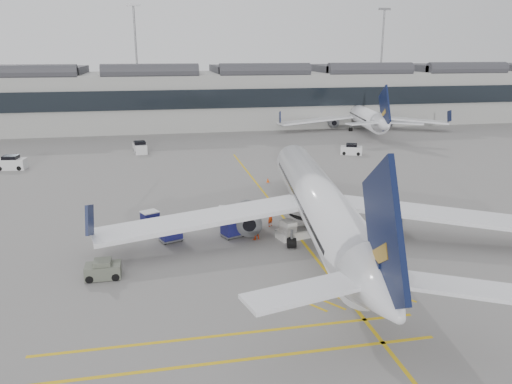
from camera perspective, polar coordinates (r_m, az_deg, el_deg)
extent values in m
plane|color=gray|center=(38.11, -8.06, -8.31)|extent=(220.00, 220.00, 0.00)
cube|color=#9E9E99|center=(107.24, -10.70, 10.28)|extent=(200.00, 20.00, 11.00)
cube|color=black|center=(97.00, -10.61, 10.31)|extent=(200.00, 0.50, 3.60)
cube|color=#38383D|center=(106.84, -10.87, 13.59)|extent=(200.00, 18.00, 1.40)
cylinder|color=slate|center=(120.85, -13.45, 14.07)|extent=(0.44, 0.44, 25.00)
cube|color=slate|center=(121.19, -13.86, 20.07)|extent=(3.00, 0.60, 0.50)
cylinder|color=slate|center=(133.42, 14.11, 14.16)|extent=(0.44, 0.44, 25.00)
cube|color=slate|center=(133.74, 14.49, 19.60)|extent=(3.00, 0.60, 0.50)
cube|color=gold|center=(48.79, 2.97, -2.67)|extent=(0.25, 60.00, 0.01)
cylinder|color=white|center=(42.77, 7.12, -0.93)|extent=(7.95, 31.01, 3.86)
cone|color=white|center=(59.45, 4.02, 3.93)|extent=(4.37, 4.58, 3.86)
cone|color=white|center=(26.53, 14.39, -11.28)|extent=(4.48, 5.40, 3.86)
cube|color=white|center=(40.88, -6.08, -3.06)|extent=(17.81, 6.75, 0.36)
cube|color=white|center=(44.51, 19.88, -2.36)|extent=(17.31, 10.89, 0.36)
cylinder|color=slate|center=(43.06, -0.89, -2.98)|extent=(2.63, 3.95, 2.15)
cylinder|color=slate|center=(45.21, 14.36, -2.57)|extent=(2.63, 3.95, 2.15)
cube|color=#0B1333|center=(25.91, 14.41, -5.00)|extent=(1.35, 7.78, 8.59)
cylinder|color=black|center=(54.73, 4.74, -0.27)|extent=(0.37, 0.69, 0.66)
cylinder|color=black|center=(40.90, 4.10, -5.83)|extent=(0.82, 0.91, 0.82)
cylinder|color=black|center=(41.89, 11.10, -5.57)|extent=(0.82, 0.91, 0.82)
cylinder|color=white|center=(104.04, 11.83, 8.66)|extent=(7.80, 28.63, 3.56)
cone|color=white|center=(119.59, 9.92, 9.67)|extent=(4.09, 4.28, 3.56)
cone|color=white|center=(88.27, 14.49, 7.49)|extent=(4.20, 5.03, 3.56)
cube|color=white|center=(100.88, 7.00, 8.17)|extent=(16.44, 5.98, 0.33)
cube|color=white|center=(105.42, 16.78, 7.95)|extent=(15.92, 10.27, 0.33)
cylinder|color=slate|center=(103.46, 8.75, 7.93)|extent=(2.48, 3.67, 1.99)
cylinder|color=slate|center=(106.19, 14.62, 7.80)|extent=(2.48, 3.67, 1.99)
cube|color=#0B1333|center=(88.49, 14.50, 9.25)|extent=(1.37, 7.17, 7.93)
cylinder|color=black|center=(114.87, 10.41, 8.04)|extent=(0.35, 0.64, 0.61)
cylinder|color=black|center=(101.54, 10.78, 7.06)|extent=(0.77, 0.85, 0.76)
cylinder|color=black|center=(102.75, 13.36, 7.01)|extent=(0.77, 0.85, 0.76)
cube|color=silver|center=(43.38, 5.02, -4.61)|extent=(4.33, 2.65, 0.75)
cube|color=black|center=(43.65, 6.23, -3.32)|extent=(3.80, 2.12, 1.58)
cube|color=silver|center=(42.54, 3.70, -3.93)|extent=(1.30, 1.60, 0.96)
cylinder|color=black|center=(42.10, 3.83, -5.44)|extent=(0.50, 0.31, 0.47)
cylinder|color=black|center=(43.29, 2.81, -4.80)|extent=(0.50, 0.31, 0.47)
cylinder|color=black|center=(43.63, 7.20, -4.75)|extent=(0.50, 0.31, 0.47)
cylinder|color=black|center=(44.78, 6.12, -4.16)|extent=(0.50, 0.31, 0.47)
cube|color=gray|center=(46.37, -3.47, -3.48)|extent=(1.87, 1.71, 0.11)
cube|color=navy|center=(46.14, -3.48, -2.63)|extent=(1.73, 1.62, 1.31)
cube|color=silver|center=(45.92, -3.50, -1.82)|extent=(1.79, 1.68, 0.09)
cylinder|color=black|center=(46.07, -4.36, -3.71)|extent=(0.22, 0.15, 0.20)
cylinder|color=black|center=(46.98, -4.10, -3.31)|extent=(0.22, 0.15, 0.20)
cylinder|color=black|center=(45.81, -2.82, -3.80)|extent=(0.22, 0.15, 0.20)
cylinder|color=black|center=(46.73, -2.58, -3.39)|extent=(0.22, 0.15, 0.20)
cube|color=gray|center=(43.31, -2.72, -4.86)|extent=(2.17, 1.99, 0.12)
cube|color=navy|center=(43.02, -2.74, -3.83)|extent=(2.00, 1.89, 1.50)
cube|color=silver|center=(42.76, -2.75, -2.84)|extent=(2.07, 1.95, 0.10)
cylinder|color=black|center=(42.54, -3.18, -5.37)|extent=(0.25, 0.18, 0.23)
cylinder|color=black|center=(43.46, -3.93, -4.91)|extent=(0.25, 0.18, 0.23)
cylinder|color=black|center=(43.22, -1.51, -5.00)|extent=(0.25, 0.18, 0.23)
cylinder|color=black|center=(44.13, -2.28, -4.55)|extent=(0.25, 0.18, 0.23)
cube|color=gray|center=(42.92, -9.70, -5.27)|extent=(2.19, 2.01, 0.13)
cube|color=navy|center=(42.63, -9.76, -4.21)|extent=(2.03, 1.90, 1.53)
cube|color=silver|center=(42.36, -9.81, -3.19)|extent=(2.10, 1.97, 0.11)
cylinder|color=black|center=(42.20, -10.33, -5.79)|extent=(0.25, 0.18, 0.23)
cylinder|color=black|center=(43.22, -10.90, -5.29)|extent=(0.25, 0.18, 0.23)
cylinder|color=black|center=(42.70, -8.48, -5.44)|extent=(0.25, 0.18, 0.23)
cylinder|color=black|center=(43.71, -9.09, -4.95)|extent=(0.25, 0.18, 0.23)
cube|color=gray|center=(46.21, -11.96, -3.88)|extent=(1.92, 1.79, 0.11)
cube|color=navy|center=(45.98, -12.01, -3.04)|extent=(1.78, 1.69, 1.30)
cube|color=silver|center=(45.77, -12.06, -2.23)|extent=(1.84, 1.75, 0.09)
cylinder|color=black|center=(45.57, -12.41, -4.28)|extent=(0.22, 0.17, 0.20)
cylinder|color=black|center=(46.42, -12.92, -3.93)|extent=(0.22, 0.17, 0.20)
cylinder|color=black|center=(46.06, -10.99, -3.97)|extent=(0.22, 0.17, 0.20)
cylinder|color=black|center=(46.90, -11.52, -3.64)|extent=(0.22, 0.17, 0.20)
imported|color=red|center=(45.53, 1.66, -2.95)|extent=(0.71, 0.68, 1.64)
imported|color=#EF420C|center=(42.39, -0.10, -4.40)|extent=(0.96, 0.85, 1.64)
cube|color=#585C4E|center=(37.21, -17.07, -8.61)|extent=(2.44, 1.47, 0.98)
cube|color=#585C4E|center=(36.98, -17.14, -7.78)|extent=(1.17, 1.17, 0.49)
cylinder|color=black|center=(36.86, -18.50, -9.44)|extent=(0.55, 0.25, 0.55)
cylinder|color=black|center=(38.00, -18.28, -8.63)|extent=(0.55, 0.25, 0.55)
cylinder|color=black|center=(36.65, -15.75, -9.34)|extent=(0.55, 0.25, 0.55)
cylinder|color=black|center=(37.80, -15.62, -8.53)|extent=(0.55, 0.25, 0.55)
cone|color=#F24C0A|center=(60.77, 1.37, 1.36)|extent=(0.38, 0.38, 0.53)
cone|color=#F24C0A|center=(47.79, 5.55, -2.80)|extent=(0.38, 0.38, 0.53)
cube|color=silver|center=(75.01, -26.16, 2.88)|extent=(3.89, 2.27, 1.44)
cube|color=black|center=(74.84, -26.24, 3.53)|extent=(2.04, 1.95, 0.62)
cylinder|color=black|center=(74.81, -27.22, 2.39)|extent=(0.64, 0.30, 0.62)
cylinder|color=black|center=(76.30, -26.78, 2.68)|extent=(0.64, 0.30, 0.62)
cylinder|color=black|center=(73.90, -25.46, 2.47)|extent=(0.64, 0.30, 0.62)
cylinder|color=black|center=(75.41, -25.04, 2.76)|extent=(0.64, 0.30, 0.62)
cube|color=silver|center=(80.31, -13.12, 4.86)|extent=(2.32, 3.83, 1.40)
cube|color=black|center=(80.16, -13.16, 5.46)|extent=(1.95, 2.04, 0.60)
cylinder|color=black|center=(79.31, -12.42, 4.47)|extent=(0.31, 0.63, 0.60)
cylinder|color=black|center=(79.13, -13.57, 4.37)|extent=(0.31, 0.63, 0.60)
cylinder|color=black|center=(81.65, -12.65, 4.78)|extent=(0.31, 0.63, 0.60)
cylinder|color=black|center=(81.47, -13.77, 4.68)|extent=(0.31, 0.63, 0.60)
cube|color=silver|center=(78.50, 10.84, 4.69)|extent=(3.62, 2.74, 1.26)
cube|color=black|center=(78.36, 10.87, 5.24)|extent=(2.09, 2.04, 0.54)
cylinder|color=black|center=(77.88, 10.02, 4.37)|extent=(0.57, 0.39, 0.54)
cylinder|color=black|center=(79.29, 10.05, 4.58)|extent=(0.57, 0.39, 0.54)
cylinder|color=black|center=(77.87, 11.62, 4.29)|extent=(0.57, 0.39, 0.54)
cylinder|color=black|center=(79.28, 11.62, 4.49)|extent=(0.57, 0.39, 0.54)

